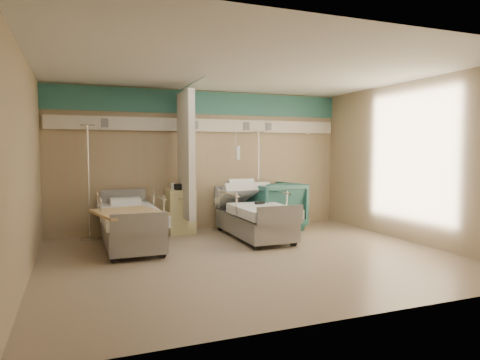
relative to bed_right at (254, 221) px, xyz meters
name	(u,v)px	position (x,y,z in m)	size (l,w,h in m)	color
ground	(251,257)	(-0.60, -1.30, -0.32)	(6.00, 5.00, 0.00)	gray
room_walls	(243,133)	(-0.63, -1.05, 1.55)	(6.04, 5.04, 2.82)	tan
bed_right	(254,221)	(0.00, 0.00, 0.00)	(1.00, 2.16, 0.63)	white
bed_left	(131,229)	(-2.20, 0.00, 0.00)	(1.00, 2.16, 0.63)	white
bedside_cabinet	(181,211)	(-1.15, 0.90, 0.11)	(0.50, 0.48, 0.85)	beige
visitor_armchair	(272,206)	(0.65, 0.60, 0.17)	(1.04, 1.07, 0.97)	#21524C
waffle_blanket	(271,180)	(0.63, 0.59, 0.69)	(0.61, 0.54, 0.07)	white
iv_stand_right	(258,208)	(0.50, 0.94, 0.09)	(0.36, 0.36, 1.99)	silver
iv_stand_left	(89,216)	(-2.81, 0.96, 0.11)	(0.37, 0.37, 2.07)	silver
call_remote	(260,203)	(0.07, -0.11, 0.34)	(0.18, 0.08, 0.04)	black
tan_blanket	(128,213)	(-2.28, -0.46, 0.33)	(0.90, 1.13, 0.04)	tan
toiletry_bag	(181,187)	(-1.17, 0.82, 0.59)	(0.22, 0.14, 0.12)	black
white_cup	(173,186)	(-1.28, 0.92, 0.60)	(0.09, 0.09, 0.13)	white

